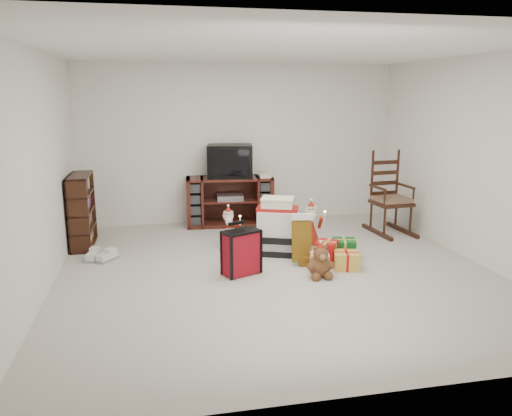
{
  "coord_description": "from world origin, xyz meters",
  "views": [
    {
      "loc": [
        -1.34,
        -5.36,
        2.05
      ],
      "look_at": [
        -0.12,
        0.6,
        0.64
      ],
      "focal_mm": 35.0,
      "sensor_mm": 36.0,
      "label": 1
    }
  ],
  "objects_px": {
    "santa_figurine": "(311,229)",
    "red_suitcase": "(241,252)",
    "bookshelf": "(82,212)",
    "mrs_claus_figurine": "(229,232)",
    "gift_cluster": "(339,256)",
    "rocking_chair": "(389,204)",
    "gift_pile": "(277,230)",
    "crt_television": "(230,161)",
    "teddy_bear": "(320,263)",
    "tv_stand": "(230,201)",
    "sneaker_pair": "(100,256)"
  },
  "relations": [
    {
      "from": "bookshelf",
      "to": "santa_figurine",
      "type": "distance_m",
      "value": 3.11
    },
    {
      "from": "teddy_bear",
      "to": "crt_television",
      "type": "distance_m",
      "value": 2.72
    },
    {
      "from": "rocking_chair",
      "to": "teddy_bear",
      "type": "height_order",
      "value": "rocking_chair"
    },
    {
      "from": "mrs_claus_figurine",
      "to": "santa_figurine",
      "type": "bearing_deg",
      "value": -7.9
    },
    {
      "from": "gift_cluster",
      "to": "bookshelf",
      "type": "bearing_deg",
      "value": 154.35
    },
    {
      "from": "sneaker_pair",
      "to": "red_suitcase",
      "type": "bearing_deg",
      "value": -3.82
    },
    {
      "from": "rocking_chair",
      "to": "crt_television",
      "type": "bearing_deg",
      "value": 153.3
    },
    {
      "from": "red_suitcase",
      "to": "santa_figurine",
      "type": "bearing_deg",
      "value": 14.66
    },
    {
      "from": "mrs_claus_figurine",
      "to": "bookshelf",
      "type": "bearing_deg",
      "value": 165.32
    },
    {
      "from": "gift_cluster",
      "to": "teddy_bear",
      "type": "bearing_deg",
      "value": -138.85
    },
    {
      "from": "gift_cluster",
      "to": "rocking_chair",
      "type": "bearing_deg",
      "value": 45.59
    },
    {
      "from": "tv_stand",
      "to": "crt_television",
      "type": "distance_m",
      "value": 0.63
    },
    {
      "from": "gift_pile",
      "to": "santa_figurine",
      "type": "distance_m",
      "value": 0.55
    },
    {
      "from": "bookshelf",
      "to": "rocking_chair",
      "type": "height_order",
      "value": "rocking_chair"
    },
    {
      "from": "bookshelf",
      "to": "gift_pile",
      "type": "bearing_deg",
      "value": -18.66
    },
    {
      "from": "bookshelf",
      "to": "mrs_claus_figurine",
      "type": "distance_m",
      "value": 2.01
    },
    {
      "from": "mrs_claus_figurine",
      "to": "gift_cluster",
      "type": "distance_m",
      "value": 1.55
    },
    {
      "from": "teddy_bear",
      "to": "gift_cluster",
      "type": "height_order",
      "value": "teddy_bear"
    },
    {
      "from": "rocking_chair",
      "to": "gift_pile",
      "type": "distance_m",
      "value": 2.0
    },
    {
      "from": "sneaker_pair",
      "to": "crt_television",
      "type": "relative_size",
      "value": 0.55
    },
    {
      "from": "tv_stand",
      "to": "bookshelf",
      "type": "xyz_separation_m",
      "value": [
        -2.13,
        -0.69,
        0.09
      ]
    },
    {
      "from": "tv_stand",
      "to": "sneaker_pair",
      "type": "height_order",
      "value": "tv_stand"
    },
    {
      "from": "sneaker_pair",
      "to": "gift_cluster",
      "type": "relative_size",
      "value": 0.49
    },
    {
      "from": "tv_stand",
      "to": "sneaker_pair",
      "type": "xyz_separation_m",
      "value": [
        -1.85,
        -1.38,
        -0.33
      ]
    },
    {
      "from": "teddy_bear",
      "to": "santa_figurine",
      "type": "distance_m",
      "value": 1.17
    },
    {
      "from": "sneaker_pair",
      "to": "mrs_claus_figurine",
      "type": "bearing_deg",
      "value": 29.65
    },
    {
      "from": "red_suitcase",
      "to": "teddy_bear",
      "type": "bearing_deg",
      "value": -40.82
    },
    {
      "from": "santa_figurine",
      "to": "gift_cluster",
      "type": "distance_m",
      "value": 0.85
    },
    {
      "from": "teddy_bear",
      "to": "santa_figurine",
      "type": "height_order",
      "value": "santa_figurine"
    },
    {
      "from": "tv_stand",
      "to": "bookshelf",
      "type": "height_order",
      "value": "bookshelf"
    },
    {
      "from": "gift_pile",
      "to": "sneaker_pair",
      "type": "bearing_deg",
      "value": -162.98
    },
    {
      "from": "rocking_chair",
      "to": "gift_pile",
      "type": "relative_size",
      "value": 1.76
    },
    {
      "from": "santa_figurine",
      "to": "gift_cluster",
      "type": "xyz_separation_m",
      "value": [
        0.09,
        -0.84,
        -0.12
      ]
    },
    {
      "from": "tv_stand",
      "to": "mrs_claus_figurine",
      "type": "bearing_deg",
      "value": -95.06
    },
    {
      "from": "bookshelf",
      "to": "red_suitcase",
      "type": "distance_m",
      "value": 2.47
    },
    {
      "from": "santa_figurine",
      "to": "crt_television",
      "type": "xyz_separation_m",
      "value": [
        -0.89,
        1.36,
        0.77
      ]
    },
    {
      "from": "bookshelf",
      "to": "santa_figurine",
      "type": "height_order",
      "value": "bookshelf"
    },
    {
      "from": "gift_pile",
      "to": "red_suitcase",
      "type": "distance_m",
      "value": 0.91
    },
    {
      "from": "gift_pile",
      "to": "tv_stand",
      "type": "bearing_deg",
      "value": 125.23
    },
    {
      "from": "bookshelf",
      "to": "teddy_bear",
      "type": "relative_size",
      "value": 2.65
    },
    {
      "from": "sneaker_pair",
      "to": "crt_television",
      "type": "height_order",
      "value": "crt_television"
    },
    {
      "from": "gift_pile",
      "to": "red_suitcase",
      "type": "relative_size",
      "value": 1.17
    },
    {
      "from": "rocking_chair",
      "to": "crt_television",
      "type": "relative_size",
      "value": 1.68
    },
    {
      "from": "teddy_bear",
      "to": "bookshelf",
      "type": "bearing_deg",
      "value": 147.1
    },
    {
      "from": "teddy_bear",
      "to": "crt_television",
      "type": "xyz_separation_m",
      "value": [
        -0.64,
        2.5,
        0.85
      ]
    },
    {
      "from": "santa_figurine",
      "to": "red_suitcase",
      "type": "bearing_deg",
      "value": -141.68
    },
    {
      "from": "tv_stand",
      "to": "gift_pile",
      "type": "relative_size",
      "value": 1.9
    },
    {
      "from": "rocking_chair",
      "to": "crt_television",
      "type": "height_order",
      "value": "crt_television"
    },
    {
      "from": "bookshelf",
      "to": "rocking_chair",
      "type": "xyz_separation_m",
      "value": [
        4.4,
        -0.19,
        -0.04
      ]
    },
    {
      "from": "bookshelf",
      "to": "gift_pile",
      "type": "relative_size",
      "value": 1.36
    }
  ]
}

